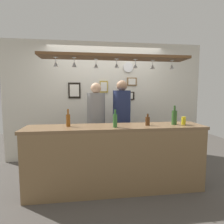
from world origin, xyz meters
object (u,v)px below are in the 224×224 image
object	(u,v)px
drink_can	(184,121)
person_left_grey_shirt	(96,118)
bottle_beer_amber_tall	(68,120)
bottle_champagne_green	(174,117)
picture_frame_upper_small	(132,82)
bottle_beer_brown_stubby	(148,121)
picture_frame_crest	(104,87)
picture_frame_caricature	(74,90)
bottle_beer_green_import	(115,120)
person_right_navy_shirt	(122,116)
wall_clock	(128,67)
picture_frame_lower_pair	(128,96)

from	to	relation	value
drink_can	person_left_grey_shirt	bearing A→B (deg)	149.18
bottle_beer_amber_tall	bottle_champagne_green	distance (m)	1.64
drink_can	picture_frame_upper_small	distance (m)	1.65
bottle_beer_brown_stubby	bottle_champagne_green	bearing A→B (deg)	1.86
picture_frame_crest	picture_frame_caricature	size ratio (longest dim) A/B	0.76
bottle_beer_amber_tall	drink_can	xyz separation A→B (m)	(1.79, -0.06, -0.04)
bottle_beer_brown_stubby	bottle_beer_green_import	world-z (taller)	bottle_beer_green_import
bottle_beer_brown_stubby	drink_can	bearing A→B (deg)	0.37
person_right_navy_shirt	bottle_beer_amber_tall	bearing A→B (deg)	-141.82
bottle_champagne_green	wall_clock	xyz separation A→B (m)	(-0.43, 1.41, 0.94)
bottle_beer_green_import	picture_frame_upper_small	xyz separation A→B (m)	(0.61, 1.53, 0.64)
bottle_beer_green_import	picture_frame_caricature	xyz separation A→B (m)	(-0.66, 1.53, 0.44)
bottle_beer_amber_tall	bottle_beer_brown_stubby	xyz separation A→B (m)	(1.20, -0.06, -0.03)
picture_frame_crest	picture_frame_upper_small	world-z (taller)	picture_frame_upper_small
drink_can	picture_frame_crest	xyz separation A→B (m)	(-1.13, 1.42, 0.57)
picture_frame_caricature	picture_frame_upper_small	xyz separation A→B (m)	(1.28, 0.00, 0.20)
bottle_champagne_green	picture_frame_caricature	world-z (taller)	picture_frame_caricature
person_left_grey_shirt	bottle_beer_brown_stubby	distance (m)	1.10
bottle_champagne_green	picture_frame_upper_small	world-z (taller)	picture_frame_upper_small
bottle_champagne_green	picture_frame_upper_small	size ratio (longest dim) A/B	1.36
bottle_beer_amber_tall	picture_frame_upper_small	xyz separation A→B (m)	(1.29, 1.37, 0.65)
bottle_beer_green_import	picture_frame_caricature	world-z (taller)	picture_frame_caricature
bottle_beer_amber_tall	picture_frame_lower_pair	bearing A→B (deg)	48.74
bottle_beer_brown_stubby	bottle_beer_green_import	size ratio (longest dim) A/B	0.69
person_right_navy_shirt	picture_frame_upper_small	distance (m)	1.00
person_left_grey_shirt	bottle_beer_brown_stubby	size ratio (longest dim) A/B	9.33
picture_frame_upper_small	wall_clock	size ratio (longest dim) A/B	1.00
person_right_navy_shirt	bottle_champagne_green	world-z (taller)	person_right_navy_shirt
person_left_grey_shirt	wall_clock	world-z (taller)	wall_clock
bottle_beer_brown_stubby	picture_frame_caricature	size ratio (longest dim) A/B	0.53
person_right_navy_shirt	bottle_beer_green_import	xyz separation A→B (m)	(-0.26, -0.90, 0.05)
bottle_beer_green_import	picture_frame_upper_small	size ratio (longest dim) A/B	1.18
person_right_navy_shirt	bottle_beer_brown_stubby	distance (m)	0.84
bottle_beer_green_import	drink_can	world-z (taller)	bottle_beer_green_import
person_left_grey_shirt	picture_frame_crest	bearing A→B (deg)	71.90
bottle_beer_green_import	wall_clock	world-z (taller)	wall_clock
bottle_champagne_green	bottle_beer_green_import	size ratio (longest dim) A/B	1.15
person_right_navy_shirt	bottle_beer_green_import	world-z (taller)	person_right_navy_shirt
bottle_beer_brown_stubby	picture_frame_upper_small	size ratio (longest dim) A/B	0.82
bottle_champagne_green	person_right_navy_shirt	bearing A→B (deg)	131.31
picture_frame_crest	picture_frame_lower_pair	bearing A→B (deg)	0.00
person_left_grey_shirt	picture_frame_lower_pair	bearing A→B (deg)	39.84
bottle_beer_green_import	picture_frame_upper_small	world-z (taller)	picture_frame_upper_small
person_right_navy_shirt	bottle_beer_amber_tall	distance (m)	1.20
person_right_navy_shirt	picture_frame_upper_small	xyz separation A→B (m)	(0.35, 0.62, 0.70)
picture_frame_lower_pair	person_right_navy_shirt	bearing A→B (deg)	-112.28
bottle_champagne_green	drink_can	size ratio (longest dim) A/B	2.46
bottle_beer_green_import	picture_frame_lower_pair	size ratio (longest dim) A/B	0.87
picture_frame_crest	picture_frame_upper_small	size ratio (longest dim) A/B	1.18
picture_frame_upper_small	wall_clock	world-z (taller)	wall_clock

